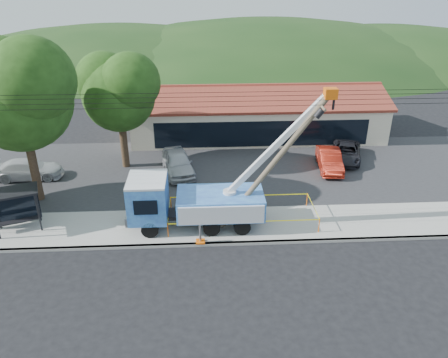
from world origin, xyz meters
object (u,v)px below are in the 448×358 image
at_px(car_red, 328,170).
at_px(car_white, 30,179).
at_px(bus_shelter, 15,200).
at_px(car_silver, 178,174).
at_px(utility_truck, 192,200).
at_px(leaning_pole, 278,157).
at_px(car_dark, 345,161).

bearing_deg(car_red, car_white, -172.71).
relative_size(bus_shelter, car_silver, 0.62).
distance_m(utility_truck, car_red, 12.93).
relative_size(car_silver, car_red, 1.10).
distance_m(utility_truck, car_white, 14.18).
height_order(utility_truck, car_red, utility_truck).
relative_size(utility_truck, car_red, 2.57).
distance_m(leaning_pole, car_silver, 10.84).
relative_size(car_silver, car_white, 1.01).
bearing_deg(car_silver, car_dark, -4.93).
distance_m(car_silver, car_white, 10.90).
relative_size(car_white, car_dark, 1.04).
bearing_deg(bus_shelter, utility_truck, -21.14).
xyz_separation_m(car_red, car_white, (-22.41, -0.36, 0.00)).
bearing_deg(car_white, car_red, -92.30).
height_order(car_white, car_dark, car_white).
xyz_separation_m(bus_shelter, car_red, (20.55, 7.31, -2.02)).
bearing_deg(car_silver, leaning_pole, -64.11).
height_order(car_silver, car_red, car_silver).
distance_m(leaning_pole, car_dark, 12.76).
height_order(utility_truck, car_silver, utility_truck).
bearing_deg(car_silver, bus_shelter, -153.45).
distance_m(leaning_pole, bus_shelter, 15.32).
xyz_separation_m(bus_shelter, car_dark, (22.38, 8.94, -2.02)).
xyz_separation_m(bus_shelter, car_white, (-1.86, 6.95, -2.02)).
bearing_deg(car_dark, car_red, -120.62).
bearing_deg(bus_shelter, car_red, -0.14).
relative_size(bus_shelter, car_red, 0.68).
xyz_separation_m(car_silver, car_dark, (13.35, 1.70, 0.00)).
bearing_deg(car_white, car_dark, -88.53).
bearing_deg(car_red, bus_shelter, -154.05).
height_order(leaning_pole, car_dark, leaning_pole).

